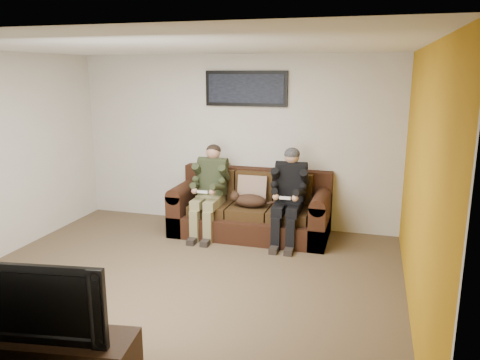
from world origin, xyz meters
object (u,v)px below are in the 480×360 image
(person_left, at_px, (210,185))
(framed_poster, at_px, (246,89))
(person_right, at_px, (289,190))
(cat, at_px, (249,200))
(sofa, at_px, (252,210))
(television, at_px, (43,298))
(tv_stand, at_px, (49,360))

(person_left, distance_m, framed_poster, 1.53)
(person_right, xyz_separation_m, cat, (-0.58, 0.00, -0.19))
(sofa, relative_size, person_left, 1.73)
(person_right, relative_size, cat, 2.00)
(person_left, bearing_deg, person_right, 0.02)
(framed_poster, xyz_separation_m, television, (-0.41, -4.17, -1.37))
(person_right, xyz_separation_m, tv_stand, (-1.19, -3.59, -0.53))
(person_left, xyz_separation_m, tv_stand, (-0.02, -3.59, -0.53))
(sofa, xyz_separation_m, cat, (0.01, -0.19, 0.20))
(person_left, height_order, tv_stand, person_left)
(framed_poster, bearing_deg, person_right, -36.29)
(sofa, distance_m, person_left, 0.73)
(framed_poster, bearing_deg, cat, -70.17)
(framed_poster, height_order, tv_stand, framed_poster)
(sofa, relative_size, cat, 3.43)
(television, bearing_deg, sofa, 72.61)
(sofa, relative_size, person_right, 1.72)
(tv_stand, distance_m, television, 0.52)
(sofa, xyz_separation_m, television, (-0.61, -3.78, 0.38))
(person_right, bearing_deg, television, -108.29)
(framed_poster, bearing_deg, person_left, -123.63)
(framed_poster, bearing_deg, sofa, -62.57)
(person_right, height_order, tv_stand, person_right)
(person_right, bearing_deg, person_left, -179.98)
(person_right, relative_size, television, 1.23)
(person_right, height_order, cat, person_right)
(person_left, height_order, framed_poster, framed_poster)
(tv_stand, bearing_deg, cat, 72.04)
(cat, relative_size, tv_stand, 0.49)
(person_left, xyz_separation_m, television, (-0.02, -3.59, -0.01))
(person_left, xyz_separation_m, framed_poster, (0.38, 0.57, 1.36))
(cat, xyz_separation_m, television, (-0.61, -3.59, 0.17))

